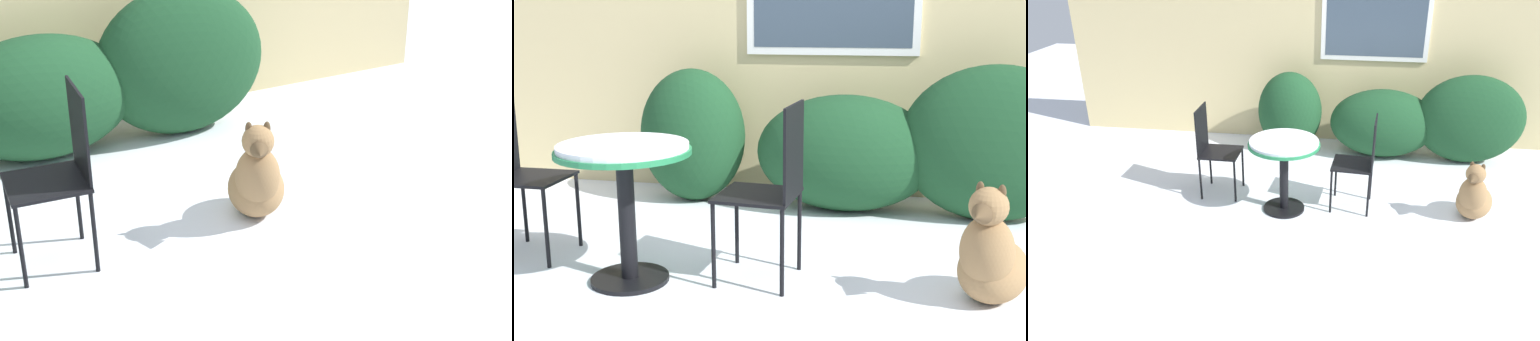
% 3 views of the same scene
% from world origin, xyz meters
% --- Properties ---
extents(ground_plane, '(16.00, 16.00, 0.00)m').
position_xyz_m(ground_plane, '(0.00, 0.00, 0.00)').
color(ground_plane, white).
extents(shrub_middle, '(1.36, 0.75, 0.88)m').
position_xyz_m(shrub_middle, '(0.36, 1.70, 0.44)').
color(shrub_middle, '#194223').
rests_on(shrub_middle, ground_plane).
extents(shrub_right, '(1.33, 0.61, 1.13)m').
position_xyz_m(shrub_right, '(1.41, 1.64, 0.56)').
color(shrub_right, '#194223').
rests_on(shrub_right, ground_plane).
extents(patio_chair_far_side, '(0.45, 0.45, 1.00)m').
position_xyz_m(patio_chair_far_side, '(0.08, 0.26, 0.56)').
color(patio_chair_far_side, black).
rests_on(patio_chair_far_side, ground_plane).
extents(dog, '(0.50, 0.62, 0.66)m').
position_xyz_m(dog, '(1.23, 0.18, 0.24)').
color(dog, '#937047').
rests_on(dog, ground_plane).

